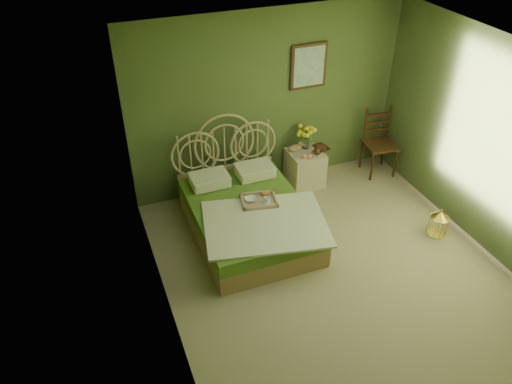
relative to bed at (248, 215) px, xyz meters
name	(u,v)px	position (x,y,z in m)	size (l,w,h in m)	color
floor	(337,274)	(0.72, -1.15, -0.29)	(4.50, 4.50, 0.00)	tan
ceiling	(364,68)	(0.72, -1.15, 2.31)	(4.50, 4.50, 0.00)	silver
wall_back	(268,102)	(0.72, 1.10, 1.01)	(4.00, 4.00, 0.00)	#546A38
wall_left	(162,229)	(-1.28, -1.15, 1.01)	(4.50, 4.50, 0.00)	#546A38
wall_right	(497,151)	(2.72, -1.15, 1.01)	(4.50, 4.50, 0.00)	#546A38
wall_art	(309,66)	(1.32, 1.07, 1.46)	(0.54, 0.04, 0.64)	#351E0E
bed	(248,215)	(0.00, 0.00, 0.00)	(1.68, 2.12, 1.31)	tan
nightstand	(305,163)	(1.22, 0.81, 0.06)	(0.49, 0.50, 0.97)	beige
chair	(378,138)	(2.42, 0.76, 0.28)	(0.50, 0.50, 1.03)	#351E0E
birdcage	(438,223)	(2.33, -0.94, -0.11)	(0.24, 0.24, 0.36)	gold
book_lower	(316,149)	(1.40, 0.82, 0.26)	(0.18, 0.24, 0.02)	#381E0F
book_upper	(316,148)	(1.40, 0.82, 0.28)	(0.15, 0.21, 0.02)	#472819
cereal_bowl	(250,199)	(0.04, 0.00, 0.24)	(0.15, 0.15, 0.04)	white
coffee_cup	(267,200)	(0.22, -0.11, 0.26)	(0.08, 0.08, 0.07)	white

